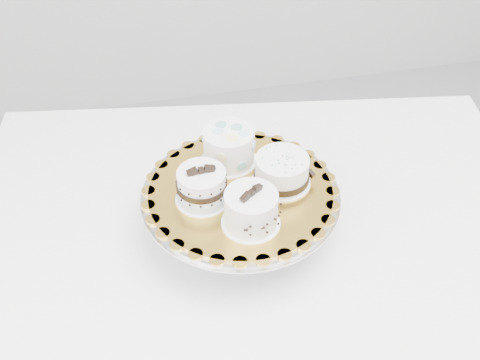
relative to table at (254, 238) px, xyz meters
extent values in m
cube|color=white|center=(0.00, 0.00, 0.05)|extent=(1.34, 1.00, 0.04)
cube|color=white|center=(-0.50, 0.44, -0.32)|extent=(0.06, 0.06, 0.71)
cube|color=white|center=(0.61, 0.27, -0.32)|extent=(0.06, 0.06, 0.71)
cylinder|color=gray|center=(-0.04, -0.04, 0.08)|extent=(0.18, 0.18, 0.01)
cylinder|color=gray|center=(-0.04, -0.04, 0.12)|extent=(0.12, 0.12, 0.10)
cylinder|color=silver|center=(-0.04, -0.04, 0.18)|extent=(0.38, 0.38, 0.01)
cylinder|color=silver|center=(-0.04, -0.04, 0.17)|extent=(0.39, 0.39, 0.00)
cylinder|color=gold|center=(-0.04, -0.04, 0.18)|extent=(0.39, 0.39, 0.01)
cylinder|color=white|center=(-0.04, -0.13, 0.19)|extent=(0.11, 0.11, 0.00)
cylinder|color=white|center=(-0.04, -0.13, 0.22)|extent=(0.14, 0.14, 0.07)
cylinder|color=white|center=(-0.12, -0.05, 0.19)|extent=(0.10, 0.10, 0.00)
cylinder|color=white|center=(-0.12, -0.05, 0.22)|extent=(0.10, 0.10, 0.06)
cylinder|color=silver|center=(-0.12, -0.05, 0.20)|extent=(0.10, 0.10, 0.02)
cylinder|color=black|center=(-0.12, -0.05, 0.23)|extent=(0.10, 0.10, 0.01)
cylinder|color=white|center=(-0.04, 0.05, 0.19)|extent=(0.12, 0.12, 0.00)
cylinder|color=white|center=(-0.04, 0.05, 0.23)|extent=(0.13, 0.13, 0.07)
cylinder|color=white|center=(0.05, -0.03, 0.19)|extent=(0.12, 0.12, 0.00)
cylinder|color=white|center=(0.05, -0.03, 0.22)|extent=(0.14, 0.14, 0.06)
cylinder|color=black|center=(0.05, -0.03, 0.20)|extent=(0.11, 0.11, 0.01)
camera|label=1|loc=(-0.23, -0.88, 0.99)|focal=45.00mm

